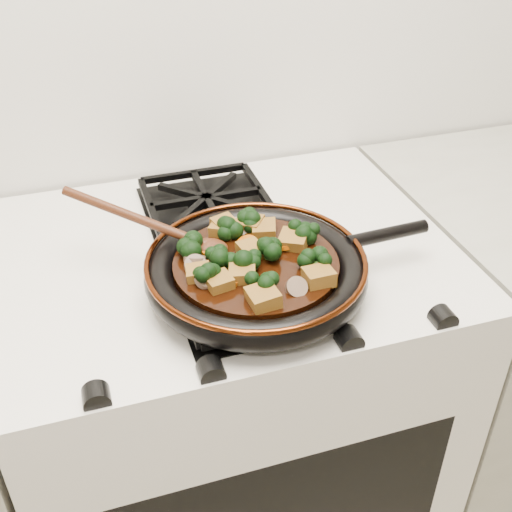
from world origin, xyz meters
name	(u,v)px	position (x,y,z in m)	size (l,w,h in m)	color
stove	(233,424)	(0.00, 1.69, 0.45)	(0.76, 0.60, 0.90)	white
burner_grate_front	(251,290)	(0.00, 1.55, 0.91)	(0.23, 0.23, 0.03)	black
burner_grate_back	(207,202)	(0.00, 1.83, 0.91)	(0.23, 0.23, 0.03)	black
skillet	(257,270)	(0.01, 1.56, 0.94)	(0.46, 0.34, 0.05)	black
braising_sauce	(256,267)	(0.01, 1.56, 0.95)	(0.25, 0.25, 0.02)	black
tofu_cube_0	(263,298)	(-0.01, 1.46, 0.97)	(0.04, 0.04, 0.02)	brown
tofu_cube_1	(294,241)	(0.08, 1.58, 0.97)	(0.04, 0.04, 0.02)	brown
tofu_cube_2	(251,224)	(0.03, 1.65, 0.97)	(0.04, 0.04, 0.02)	brown
tofu_cube_3	(223,229)	(-0.02, 1.65, 0.97)	(0.04, 0.04, 0.02)	brown
tofu_cube_4	(225,226)	(-0.01, 1.66, 0.97)	(0.04, 0.04, 0.02)	brown
tofu_cube_5	(242,274)	(-0.02, 1.53, 0.97)	(0.04, 0.04, 0.02)	brown
tofu_cube_6	(219,282)	(-0.06, 1.52, 0.97)	(0.04, 0.04, 0.02)	brown
tofu_cube_7	(319,277)	(0.08, 1.49, 0.97)	(0.04, 0.04, 0.02)	brown
tofu_cube_8	(251,251)	(0.01, 1.58, 0.97)	(0.04, 0.03, 0.02)	brown
tofu_cube_9	(199,274)	(-0.08, 1.55, 0.97)	(0.03, 0.03, 0.02)	brown
tofu_cube_10	(264,230)	(0.05, 1.63, 0.97)	(0.04, 0.04, 0.02)	brown
broccoli_floret_0	(263,286)	(0.00, 1.49, 0.97)	(0.05, 0.05, 0.05)	black
broccoli_floret_1	(252,222)	(0.03, 1.66, 0.97)	(0.06, 0.06, 0.05)	black
broccoli_floret_2	(225,232)	(-0.01, 1.64, 0.97)	(0.06, 0.06, 0.05)	black
broccoli_floret_3	(195,248)	(-0.07, 1.61, 0.97)	(0.06, 0.06, 0.05)	black
broccoli_floret_4	(303,232)	(0.10, 1.60, 0.97)	(0.06, 0.06, 0.06)	black
broccoli_floret_5	(221,259)	(-0.04, 1.57, 0.97)	(0.06, 0.06, 0.05)	black
broccoli_floret_6	(314,264)	(0.09, 1.52, 0.97)	(0.05, 0.05, 0.05)	black
broccoli_floret_7	(268,253)	(0.03, 1.56, 0.97)	(0.06, 0.06, 0.05)	black
broccoli_floret_8	(208,279)	(-0.07, 1.53, 0.97)	(0.06, 0.06, 0.05)	black
broccoli_floret_9	(249,267)	(-0.01, 1.54, 0.97)	(0.06, 0.06, 0.05)	black
carrot_coin_0	(284,245)	(0.06, 1.58, 0.96)	(0.03, 0.03, 0.01)	#AE4704
carrot_coin_1	(228,281)	(-0.04, 1.52, 0.96)	(0.03, 0.03, 0.01)	#AE4704
carrot_coin_2	(293,231)	(0.09, 1.61, 0.96)	(0.03, 0.03, 0.01)	#AE4704
carrot_coin_3	(247,243)	(0.01, 1.60, 0.96)	(0.03, 0.03, 0.01)	#AE4704
carrot_coin_4	(210,250)	(-0.05, 1.60, 0.96)	(0.03, 0.03, 0.01)	#AE4704
carrot_coin_5	(313,263)	(0.09, 1.53, 0.96)	(0.03, 0.03, 0.01)	#AE4704
mushroom_slice_0	(205,280)	(-0.08, 1.53, 0.97)	(0.03, 0.03, 0.01)	brown
mushroom_slice_1	(195,265)	(-0.08, 1.57, 0.97)	(0.03, 0.03, 0.01)	brown
mushroom_slice_2	(195,259)	(-0.08, 1.58, 0.97)	(0.03, 0.03, 0.01)	brown
mushroom_slice_3	(297,287)	(0.04, 1.47, 0.97)	(0.03, 0.03, 0.01)	brown
mushroom_slice_4	(238,227)	(0.01, 1.65, 0.97)	(0.03, 0.03, 0.01)	brown
wooden_spoon	(167,230)	(-0.10, 1.65, 0.98)	(0.14, 0.11, 0.25)	#421E0E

